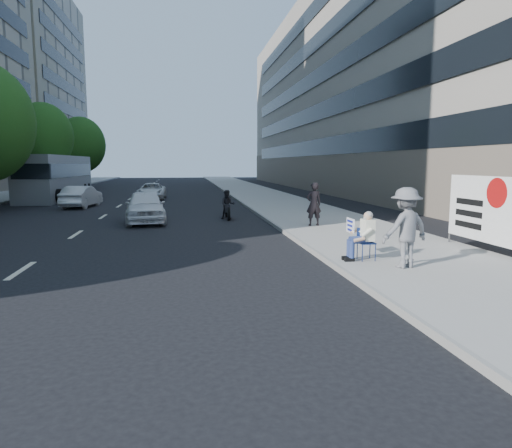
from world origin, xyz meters
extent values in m
plane|color=black|center=(0.00, 0.00, 0.00)|extent=(160.00, 160.00, 0.00)
cube|color=gray|center=(4.00, 20.00, 0.07)|extent=(5.00, 120.00, 0.15)
cube|color=#A0968A|center=(17.00, 32.00, 10.00)|extent=(14.00, 70.00, 20.00)
cylinder|color=#382616|center=(-13.70, 30.00, 1.49)|extent=(0.30, 0.30, 2.97)
ellipsoid|color=#204612|center=(-13.70, 30.00, 4.89)|extent=(4.80, 4.80, 5.52)
cylinder|color=#382616|center=(-13.70, 44.00, 1.31)|extent=(0.30, 0.30, 2.62)
ellipsoid|color=#204612|center=(-13.70, 44.00, 4.79)|extent=(5.40, 5.40, 6.21)
cylinder|color=navy|center=(2.22, 1.01, 0.38)|extent=(0.02, 0.02, 0.45)
cylinder|color=navy|center=(2.58, 1.01, 0.38)|extent=(0.02, 0.02, 0.45)
cylinder|color=navy|center=(2.22, 1.37, 0.38)|extent=(0.02, 0.02, 0.45)
cylinder|color=navy|center=(2.58, 1.37, 0.38)|extent=(0.02, 0.02, 0.45)
cube|color=navy|center=(2.40, 1.19, 0.61)|extent=(0.40, 0.40, 0.03)
cube|color=navy|center=(2.40, 1.38, 0.80)|extent=(0.40, 0.02, 0.40)
cylinder|color=navy|center=(2.18, 1.09, 0.70)|extent=(0.44, 0.17, 0.17)
cylinder|color=navy|center=(1.96, 1.09, 0.47)|extent=(0.14, 0.14, 0.46)
cube|color=black|center=(1.90, 1.09, 0.20)|extent=(0.26, 0.11, 0.10)
cylinder|color=navy|center=(2.18, 1.29, 0.70)|extent=(0.44, 0.17, 0.17)
cylinder|color=navy|center=(1.96, 1.29, 0.47)|extent=(0.14, 0.14, 0.46)
cube|color=black|center=(1.90, 1.29, 0.20)|extent=(0.26, 0.11, 0.10)
cube|color=white|center=(2.42, 1.19, 0.96)|extent=(0.26, 0.42, 0.56)
sphere|color=tan|center=(2.42, 1.19, 1.33)|extent=(0.23, 0.23, 0.23)
ellipsoid|color=gray|center=(2.44, 1.19, 1.36)|extent=(0.22, 0.24, 0.19)
ellipsoid|color=gray|center=(2.34, 1.19, 1.26)|extent=(0.10, 0.14, 0.13)
cylinder|color=white|center=(2.30, 0.95, 0.93)|extent=(0.30, 0.10, 0.25)
cylinder|color=tan|center=(2.10, 0.95, 0.75)|extent=(0.29, 0.09, 0.14)
cylinder|color=white|center=(2.35, 1.45, 0.98)|extent=(0.26, 0.20, 0.32)
cylinder|color=tan|center=(2.22, 1.59, 0.88)|extent=(0.30, 0.21, 0.18)
cube|color=white|center=(2.15, 1.74, 1.01)|extent=(0.03, 0.55, 0.40)
imported|color=slate|center=(2.99, 0.22, 1.14)|extent=(1.42, 1.02, 1.98)
imported|color=black|center=(2.92, 8.00, 1.05)|extent=(0.69, 0.48, 1.79)
cylinder|color=#4C4C4C|center=(6.20, 3.44, 1.25)|extent=(0.06, 0.06, 2.20)
cube|color=white|center=(6.18, 1.94, 1.40)|extent=(0.04, 3.00, 1.90)
cylinder|color=#A50C0C|center=(6.16, 1.24, 1.90)|extent=(0.01, 0.84, 0.84)
cube|color=black|center=(6.16, 2.44, 1.55)|extent=(0.01, 1.30, 0.18)
cube|color=black|center=(6.16, 2.44, 1.20)|extent=(0.01, 1.30, 0.18)
cube|color=black|center=(6.16, 2.44, 0.85)|extent=(0.01, 1.30, 0.18)
imported|color=silver|center=(-4.14, 11.39, 0.74)|extent=(2.12, 4.47, 1.48)
imported|color=silver|center=(-8.68, 19.55, 0.66)|extent=(1.91, 4.18, 1.33)
imported|color=silver|center=(-4.81, 25.61, 0.61)|extent=(2.08, 4.39, 1.21)
cylinder|color=black|center=(-0.27, 11.40, 0.32)|extent=(0.18, 0.65, 0.64)
cylinder|color=black|center=(-0.27, 12.80, 0.32)|extent=(0.18, 0.65, 0.64)
cube|color=black|center=(-0.27, 12.10, 0.55)|extent=(0.35, 1.22, 0.35)
imported|color=black|center=(-0.27, 12.00, 0.71)|extent=(0.74, 0.60, 1.42)
cube|color=slate|center=(-12.02, 26.98, 1.65)|extent=(2.77, 12.05, 3.30)
cube|color=black|center=(-13.29, 26.98, 2.20)|extent=(0.32, 11.50, 1.00)
cube|color=black|center=(-10.75, 26.98, 2.20)|extent=(0.32, 11.50, 1.00)
cube|color=black|center=(-12.02, 20.96, 2.20)|extent=(2.40, 0.11, 1.00)
cylinder|color=black|center=(-13.27, 22.48, 0.50)|extent=(0.27, 1.01, 1.00)
cylinder|color=black|center=(-10.77, 22.48, 0.50)|extent=(0.27, 1.01, 1.00)
cylinder|color=black|center=(-13.27, 24.48, 0.50)|extent=(0.27, 1.01, 1.00)
cylinder|color=black|center=(-10.77, 24.48, 0.50)|extent=(0.27, 1.01, 1.00)
cylinder|color=black|center=(-13.27, 30.48, 0.50)|extent=(0.27, 1.01, 1.00)
cylinder|color=black|center=(-10.77, 30.48, 0.50)|extent=(0.27, 1.01, 1.00)
cylinder|color=black|center=(-13.27, 31.98, 0.50)|extent=(0.27, 1.01, 1.00)
cylinder|color=black|center=(-10.77, 31.98, 0.50)|extent=(0.27, 1.01, 1.00)
camera|label=1|loc=(-2.36, -10.13, 2.70)|focal=32.00mm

